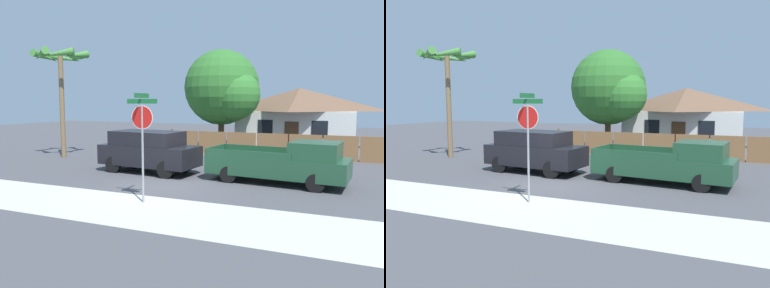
% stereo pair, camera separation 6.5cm
% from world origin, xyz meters
% --- Properties ---
extents(ground_plane, '(80.00, 80.00, 0.00)m').
position_xyz_m(ground_plane, '(0.00, 0.00, 0.00)').
color(ground_plane, '#47474C').
extents(sidewalk_strip, '(36.00, 3.20, 0.01)m').
position_xyz_m(sidewalk_strip, '(0.00, -3.60, 0.00)').
color(sidewalk_strip, beige).
rests_on(sidewalk_strip, ground).
extents(wooden_fence, '(13.45, 0.12, 1.52)m').
position_xyz_m(wooden_fence, '(2.53, 9.10, 0.71)').
color(wooden_fence, brown).
rests_on(wooden_fence, ground).
extents(house, '(8.41, 7.73, 4.32)m').
position_xyz_m(house, '(3.22, 15.61, 2.24)').
color(house, white).
rests_on(house, ground).
extents(oak_tree, '(5.23, 4.98, 6.74)m').
position_xyz_m(oak_tree, '(-0.99, 10.59, 4.13)').
color(oak_tree, brown).
rests_on(oak_tree, ground).
extents(palm_tree, '(3.07, 3.29, 6.28)m').
position_xyz_m(palm_tree, '(-8.80, 4.07, 5.42)').
color(palm_tree, brown).
rests_on(palm_tree, ground).
extents(red_suv, '(4.81, 2.37, 1.93)m').
position_xyz_m(red_suv, '(-1.81, 1.94, 1.04)').
color(red_suv, black).
rests_on(red_suv, ground).
extents(orange_pickup, '(5.71, 2.55, 1.75)m').
position_xyz_m(orange_pickup, '(4.37, 1.91, 0.84)').
color(orange_pickup, '#1E472D').
rests_on(orange_pickup, ground).
extents(stop_sign, '(1.07, 0.96, 3.55)m').
position_xyz_m(stop_sign, '(0.67, -2.80, 2.45)').
color(stop_sign, gray).
rests_on(stop_sign, ground).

